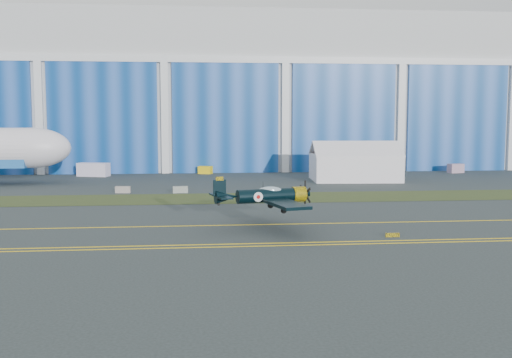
{
  "coord_description": "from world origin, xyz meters",
  "views": [
    {
      "loc": [
        5.44,
        -60.52,
        10.05
      ],
      "look_at": [
        11.77,
        1.88,
        3.64
      ],
      "focal_mm": 42.0,
      "sensor_mm": 36.0,
      "label": 1
    }
  ],
  "objects": [
    {
      "name": "barrier_a",
      "position": [
        -4.33,
        20.72,
        0.45
      ],
      "size": [
        2.05,
        0.81,
        0.9
      ],
      "primitive_type": "cube",
      "rotation": [
        0.0,
        0.0,
        -0.11
      ],
      "color": "gray",
      "rests_on": "ground"
    },
    {
      "name": "barrier_b",
      "position": [
        3.36,
        19.96,
        0.45
      ],
      "size": [
        2.03,
        0.72,
        0.9
      ],
      "primitive_type": "cube",
      "rotation": [
        0.0,
        0.0,
        0.06
      ],
      "color": "gray",
      "rests_on": "ground"
    },
    {
      "name": "edge_line_near",
      "position": [
        0.0,
        -14.5,
        0.01
      ],
      "size": [
        80.0,
        0.2,
        0.02
      ],
      "primitive_type": "cube",
      "color": "yellow",
      "rests_on": "ground"
    },
    {
      "name": "tent",
      "position": [
        31.03,
        33.71,
        3.21
      ],
      "size": [
        14.48,
        11.04,
        6.42
      ],
      "rotation": [
        0.0,
        0.0,
        -0.07
      ],
      "color": "white",
      "rests_on": "ground"
    },
    {
      "name": "shipping_container",
      "position": [
        -12.15,
        44.82,
        1.16
      ],
      "size": [
        5.74,
        3.56,
        2.32
      ],
      "primitive_type": "cube",
      "rotation": [
        0.0,
        0.0,
        -0.29
      ],
      "color": "silver",
      "rests_on": "ground"
    },
    {
      "name": "warbird",
      "position": [
        11.77,
        -7.12,
        3.04
      ],
      "size": [
        12.97,
        14.54,
        3.69
      ],
      "rotation": [
        0.0,
        0.0,
        0.24
      ],
      "color": "black",
      "rests_on": "ground"
    },
    {
      "name": "edge_line_far",
      "position": [
        0.0,
        -13.5,
        0.01
      ],
      "size": [
        80.0,
        0.2,
        0.02
      ],
      "primitive_type": "cube",
      "color": "yellow",
      "rests_on": "ground"
    },
    {
      "name": "guard_board_right",
      "position": [
        22.0,
        -12.0,
        0.17
      ],
      "size": [
        1.2,
        0.15,
        0.35
      ],
      "primitive_type": "cube",
      "color": "yellow",
      "rests_on": "ground"
    },
    {
      "name": "gse_box",
      "position": [
        53.04,
        44.74,
        0.83
      ],
      "size": [
        3.05,
        2.09,
        1.67
      ],
      "primitive_type": "cube",
      "rotation": [
        0.0,
        0.0,
        0.24
      ],
      "color": "#A787A1",
      "rests_on": "ground"
    },
    {
      "name": "hangar",
      "position": [
        0.0,
        71.79,
        14.96
      ],
      "size": [
        220.0,
        45.7,
        30.0
      ],
      "color": "silver",
      "rests_on": "ground"
    },
    {
      "name": "taxiway_centreline",
      "position": [
        0.0,
        -5.0,
        0.01
      ],
      "size": [
        200.0,
        0.2,
        0.02
      ],
      "primitive_type": "cube",
      "color": "yellow",
      "rests_on": "ground"
    },
    {
      "name": "tug",
      "position": [
        7.18,
        47.65,
        0.69
      ],
      "size": [
        2.73,
        2.25,
        1.37
      ],
      "primitive_type": "cube",
      "rotation": [
        0.0,
        0.0,
        -0.39
      ],
      "color": "yellow",
      "rests_on": "ground"
    },
    {
      "name": "grass_median",
      "position": [
        0.0,
        14.0,
        0.02
      ],
      "size": [
        260.0,
        10.0,
        0.02
      ],
      "primitive_type": "cube",
      "color": "#475128",
      "rests_on": "ground"
    },
    {
      "name": "ground",
      "position": [
        0.0,
        0.0,
        0.0
      ],
      "size": [
        260.0,
        260.0,
        0.0
      ],
      "primitive_type": "plane",
      "color": "#323A3A",
      "rests_on": "ground"
    }
  ]
}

